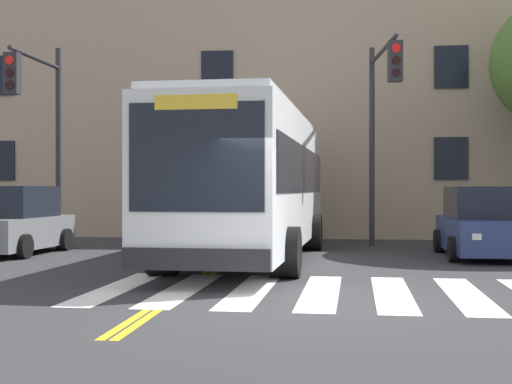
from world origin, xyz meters
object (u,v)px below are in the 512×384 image
object	(u,v)px
city_bus	(253,180)
traffic_light_far_corner	(41,113)
traffic_light_overhead	(381,107)
car_silver_behind_bus	(268,211)
car_navy_far_lane	(482,225)
car_grey_near_lane	(14,223)

from	to	relation	value
city_bus	traffic_light_far_corner	size ratio (longest dim) A/B	2.09
traffic_light_far_corner	traffic_light_overhead	size ratio (longest dim) A/B	0.96
city_bus	car_silver_behind_bus	world-z (taller)	city_bus
car_silver_behind_bus	car_navy_far_lane	bearing A→B (deg)	-57.33
car_grey_near_lane	car_navy_far_lane	bearing A→B (deg)	2.22
traffic_light_far_corner	city_bus	bearing A→B (deg)	-8.90
car_silver_behind_bus	traffic_light_overhead	bearing A→B (deg)	-64.17
traffic_light_far_corner	traffic_light_overhead	world-z (taller)	traffic_light_overhead
city_bus	car_grey_near_lane	bearing A→B (deg)	175.06
city_bus	car_navy_far_lane	distance (m)	5.77
car_navy_far_lane	traffic_light_far_corner	size ratio (longest dim) A/B	0.76
car_navy_far_lane	car_silver_behind_bus	world-z (taller)	car_silver_behind_bus
car_navy_far_lane	car_silver_behind_bus	xyz separation A→B (m)	(-6.24, 9.74, 0.01)
traffic_light_overhead	car_navy_far_lane	bearing A→B (deg)	-36.26
car_grey_near_lane	traffic_light_far_corner	xyz separation A→B (m)	(0.56, 0.35, 2.88)
car_silver_behind_bus	traffic_light_far_corner	size ratio (longest dim) A/B	0.69
car_navy_far_lane	traffic_light_overhead	bearing A→B (deg)	143.74
car_silver_behind_bus	traffic_light_far_corner	xyz separation A→B (m)	(-5.06, -9.85, 2.87)
car_grey_near_lane	traffic_light_far_corner	bearing A→B (deg)	32.33
car_silver_behind_bus	car_grey_near_lane	bearing A→B (deg)	-118.85
city_bus	traffic_light_far_corner	bearing A→B (deg)	171.10
city_bus	traffic_light_overhead	xyz separation A→B (m)	(3.20, 2.74, 2.05)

